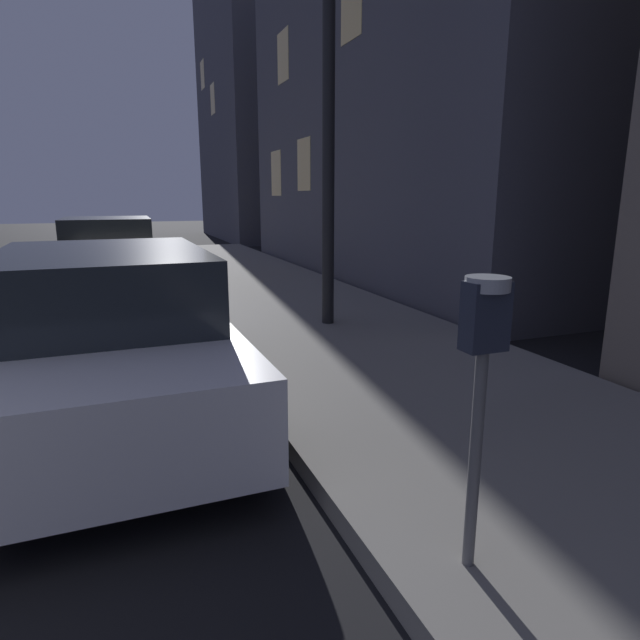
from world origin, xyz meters
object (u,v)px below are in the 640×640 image
object	(u,v)px
parking_meter	(483,353)
car_white	(109,336)
car_yellow_cab	(109,255)
street_lamp	(329,38)

from	to	relation	value
parking_meter	car_white	size ratio (longest dim) A/B	0.33
car_yellow_cab	street_lamp	xyz separation A→B (m)	(2.76, -4.76, 3.03)
parking_meter	street_lamp	size ratio (longest dim) A/B	0.25
car_yellow_cab	street_lamp	distance (m)	6.28
parking_meter	car_yellow_cab	bearing A→B (deg)	99.16
car_white	car_yellow_cab	bearing A→B (deg)	90.00
car_yellow_cab	street_lamp	world-z (taller)	street_lamp
car_white	street_lamp	size ratio (longest dim) A/B	0.76
car_yellow_cab	street_lamp	size ratio (longest dim) A/B	0.75
street_lamp	car_yellow_cab	bearing A→B (deg)	120.16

